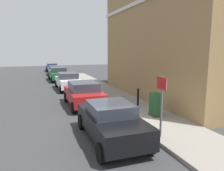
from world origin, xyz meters
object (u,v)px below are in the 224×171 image
object	(u,v)px
utility_cabinet	(155,105)
street_sign	(162,98)
bollard_near_cabinet	(138,96)
car_black	(111,121)
car_grey	(55,70)
car_green	(58,74)
car_red	(84,94)
car_white	(68,81)
car_blue	(52,67)

from	to	relation	value
utility_cabinet	street_sign	world-z (taller)	street_sign
bollard_near_cabinet	car_black	bearing A→B (deg)	-129.51
car_black	car_grey	xyz separation A→B (m)	(0.21, 22.95, -0.07)
car_black	car_green	world-z (taller)	car_green
utility_cabinet	bollard_near_cabinet	xyz separation A→B (m)	(0.10, 2.07, 0.02)
car_red	car_white	distance (m)	5.98
car_red	bollard_near_cabinet	xyz separation A→B (m)	(2.90, -1.60, -0.07)
car_green	car_grey	size ratio (longest dim) A/B	1.14
car_red	car_blue	bearing A→B (deg)	0.22
car_red	bollard_near_cabinet	world-z (taller)	car_red
street_sign	car_grey	bearing A→B (deg)	93.68
bollard_near_cabinet	street_sign	size ratio (longest dim) A/B	0.45
car_red	street_sign	xyz separation A→B (m)	(1.57, -6.04, 0.89)
car_white	car_blue	bearing A→B (deg)	-0.89
bollard_near_cabinet	street_sign	distance (m)	4.72
car_black	car_white	xyz separation A→B (m)	(0.14, 11.30, 0.01)
car_white	car_green	size ratio (longest dim) A/B	0.93
car_white	car_grey	bearing A→B (deg)	-1.04
car_green	utility_cabinet	size ratio (longest dim) A/B	3.92
car_grey	utility_cabinet	distance (m)	21.49
utility_cabinet	car_grey	bearing A→B (deg)	97.35
car_blue	car_red	bearing A→B (deg)	-179.76
car_red	car_green	distance (m)	11.86
bollard_near_cabinet	car_blue	bearing A→B (deg)	96.62
car_black	car_red	distance (m)	5.32
car_black	car_red	xyz separation A→B (m)	(0.16, 5.31, 0.02)
car_red	bollard_near_cabinet	distance (m)	3.31
car_red	car_grey	distance (m)	17.64
car_black	car_white	distance (m)	11.30
car_white	utility_cabinet	xyz separation A→B (m)	(2.82, -9.66, -0.08)
car_black	car_grey	distance (m)	22.95
car_blue	bollard_near_cabinet	xyz separation A→B (m)	(2.86, -24.64, 0.03)
car_blue	street_sign	distance (m)	29.13
utility_cabinet	car_black	bearing A→B (deg)	-151.01
car_white	car_blue	xyz separation A→B (m)	(0.06, 17.06, -0.09)
car_red	car_green	xyz separation A→B (m)	(-0.20, 11.86, 0.00)
car_black	bollard_near_cabinet	world-z (taller)	car_black
car_white	street_sign	size ratio (longest dim) A/B	1.82
car_black	street_sign	xyz separation A→B (m)	(1.73, -0.72, 0.91)
car_white	car_red	bearing A→B (deg)	179.53
utility_cabinet	bollard_near_cabinet	bearing A→B (deg)	87.23
car_grey	car_blue	distance (m)	5.40
car_green	car_blue	xyz separation A→B (m)	(0.24, 11.18, -0.10)
car_red	car_grey	bearing A→B (deg)	0.15
car_green	utility_cabinet	xyz separation A→B (m)	(3.00, -15.53, -0.10)
car_grey	utility_cabinet	xyz separation A→B (m)	(2.75, -21.31, -0.00)
car_red	utility_cabinet	bearing A→B (deg)	-142.38
car_black	street_sign	world-z (taller)	street_sign
car_red	car_green	bearing A→B (deg)	1.28
car_black	utility_cabinet	bearing A→B (deg)	-60.26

